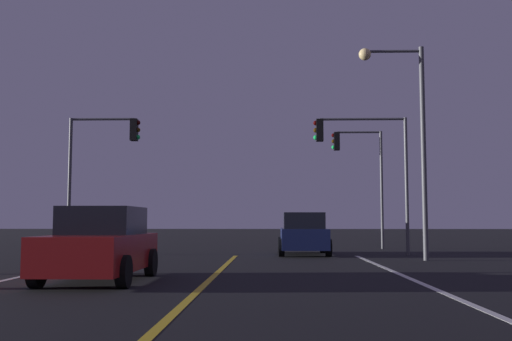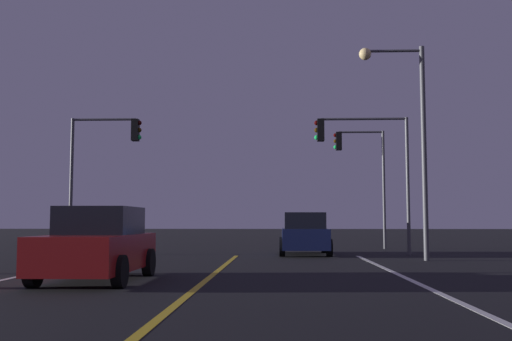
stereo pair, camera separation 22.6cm
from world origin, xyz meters
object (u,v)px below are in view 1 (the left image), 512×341
(traffic_light_near_left, at_px, (103,153))
(street_lamp_right_far, at_px, (407,122))
(car_oncoming, at_px, (101,245))
(car_ahead_far, at_px, (303,234))
(traffic_light_far_right, at_px, (359,162))
(traffic_light_near_right, at_px, (361,152))

(traffic_light_near_left, bearing_deg, street_lamp_right_far, -14.68)
(car_oncoming, bearing_deg, traffic_light_near_left, -163.84)
(street_lamp_right_far, bearing_deg, car_oncoming, 40.21)
(car_ahead_far, xyz_separation_m, traffic_light_far_right, (3.03, 5.23, 3.44))
(car_oncoming, xyz_separation_m, traffic_light_near_right, (7.52, 10.43, 3.32))
(traffic_light_near_right, height_order, traffic_light_near_left, traffic_light_near_left)
(car_oncoming, bearing_deg, traffic_light_far_right, 152.76)
(car_ahead_far, bearing_deg, car_oncoming, 154.22)
(traffic_light_near_left, xyz_separation_m, traffic_light_far_right, (11.22, 5.50, 0.13))
(car_ahead_far, bearing_deg, traffic_light_far_right, -30.10)
(traffic_light_near_left, height_order, traffic_light_far_right, traffic_light_far_right)
(traffic_light_near_right, relative_size, traffic_light_near_left, 0.99)
(traffic_light_near_right, xyz_separation_m, street_lamp_right_far, (1.18, -3.07, 0.70))
(car_oncoming, bearing_deg, car_ahead_far, 154.22)
(car_oncoming, distance_m, traffic_light_far_right, 18.24)
(car_oncoming, height_order, car_ahead_far, same)
(car_oncoming, height_order, traffic_light_far_right, traffic_light_far_right)
(street_lamp_right_far, bearing_deg, traffic_light_far_right, -86.64)
(traffic_light_far_right, relative_size, street_lamp_right_far, 0.77)
(traffic_light_near_right, distance_m, traffic_light_near_left, 10.55)
(street_lamp_right_far, bearing_deg, traffic_light_near_left, -14.68)
(car_oncoming, distance_m, traffic_light_near_right, 13.28)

